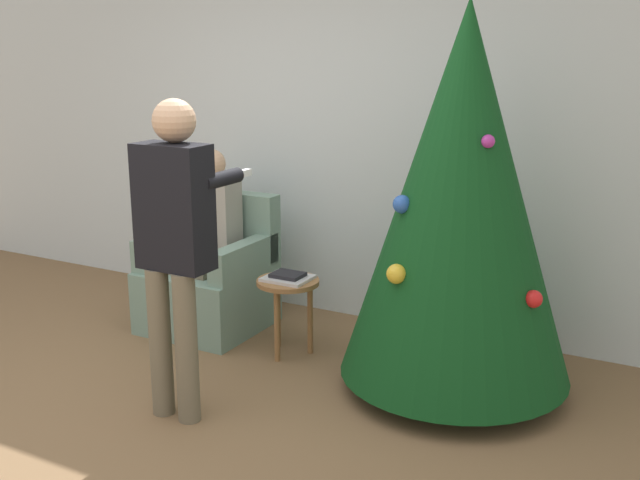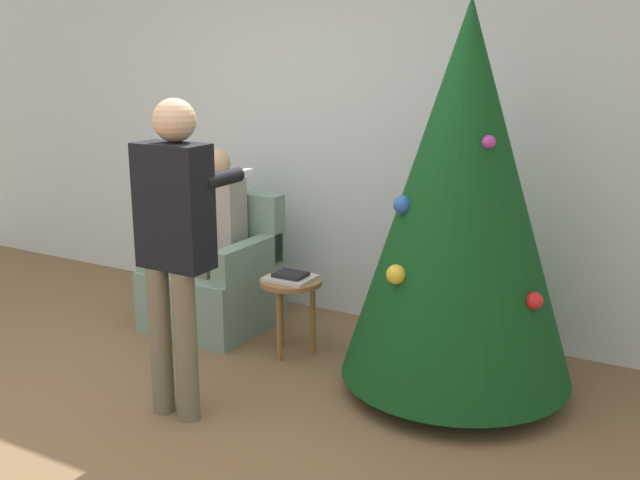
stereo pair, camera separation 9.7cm
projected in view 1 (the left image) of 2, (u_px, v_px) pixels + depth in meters
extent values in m
plane|color=brown|center=(118.00, 439.00, 3.80)|extent=(14.00, 14.00, 0.00)
cube|color=silver|center=(324.00, 130.00, 5.36)|extent=(8.00, 0.06, 2.70)
cylinder|color=brown|center=(452.00, 379.00, 4.37)|extent=(0.10, 0.10, 0.10)
cone|color=#0F4219|center=(461.00, 195.00, 4.09)|extent=(1.31, 1.31, 2.09)
sphere|color=white|center=(407.00, 207.00, 4.40)|extent=(0.10, 0.10, 0.10)
sphere|color=#B23399|center=(451.00, 148.00, 4.30)|extent=(0.07, 0.07, 0.07)
sphere|color=#B23399|center=(488.00, 141.00, 3.80)|extent=(0.07, 0.07, 0.07)
sphere|color=red|center=(533.00, 299.00, 3.86)|extent=(0.09, 0.09, 0.09)
sphere|color=gold|center=(396.00, 274.00, 3.93)|extent=(0.11, 0.11, 0.11)
sphere|color=#2856B2|center=(402.00, 204.00, 4.00)|extent=(0.10, 0.10, 0.10)
cube|color=gray|center=(208.00, 298.00, 5.27)|extent=(0.76, 0.75, 0.44)
cube|color=gray|center=(231.00, 225.00, 5.42)|extent=(0.76, 0.14, 0.49)
cube|color=gray|center=(169.00, 247.00, 5.34)|extent=(0.12, 0.68, 0.22)
cube|color=gray|center=(244.00, 259.00, 5.04)|extent=(0.12, 0.68, 0.22)
cylinder|color=#6B604C|center=(178.00, 304.00, 5.15)|extent=(0.11, 0.11, 0.44)
cylinder|color=#6B604C|center=(202.00, 308.00, 5.06)|extent=(0.11, 0.11, 0.44)
cube|color=#6B604C|center=(202.00, 261.00, 5.16)|extent=(0.32, 0.40, 0.12)
cube|color=gray|center=(213.00, 214.00, 5.21)|extent=(0.36, 0.20, 0.50)
sphere|color=tan|center=(211.00, 164.00, 5.12)|extent=(0.20, 0.20, 0.20)
cylinder|color=#6B604C|center=(160.00, 342.00, 3.98)|extent=(0.12, 0.12, 0.82)
cylinder|color=#6B604C|center=(186.00, 348.00, 3.90)|extent=(0.12, 0.12, 0.82)
cube|color=black|center=(174.00, 207.00, 3.81)|extent=(0.39, 0.20, 0.65)
sphere|color=tan|center=(174.00, 121.00, 3.73)|extent=(0.22, 0.22, 0.22)
cylinder|color=black|center=(171.00, 174.00, 4.01)|extent=(0.08, 0.30, 0.08)
cylinder|color=black|center=(221.00, 179.00, 3.86)|extent=(0.08, 0.30, 0.08)
cube|color=white|center=(242.00, 174.00, 4.02)|extent=(0.04, 0.14, 0.04)
cylinder|color=olive|center=(288.00, 282.00, 4.75)|extent=(0.40, 0.40, 0.03)
cylinder|color=olive|center=(277.00, 326.00, 4.69)|extent=(0.04, 0.04, 0.47)
cylinder|color=olive|center=(310.00, 319.00, 4.81)|extent=(0.04, 0.04, 0.47)
cylinder|color=olive|center=(278.00, 313.00, 4.93)|extent=(0.04, 0.04, 0.47)
cube|color=silver|center=(288.00, 278.00, 4.74)|extent=(0.28, 0.25, 0.02)
cube|color=black|center=(288.00, 275.00, 4.73)|extent=(0.20, 0.16, 0.02)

